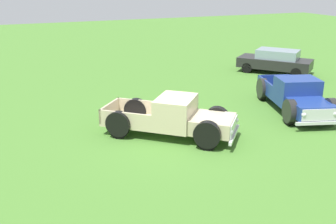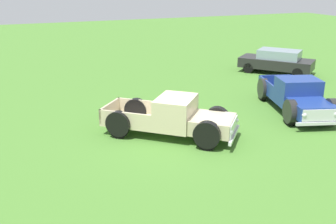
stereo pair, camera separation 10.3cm
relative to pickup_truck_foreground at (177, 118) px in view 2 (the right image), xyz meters
The scene contains 4 objects.
ground_plane 0.70m from the pickup_truck_foreground, 123.35° to the right, with size 80.00×80.00×0.00m, color #477A2D.
pickup_truck_foreground is the anchor object (origin of this frame).
pickup_truck_behind_left 5.70m from the pickup_truck_foreground, 94.43° to the left, with size 5.21×3.11×1.50m.
sedan_distant_a 11.67m from the pickup_truck_foreground, 126.09° to the left, with size 4.36×4.02×1.41m.
Camera 2 is at (12.11, -5.19, 5.50)m, focal length 41.88 mm.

